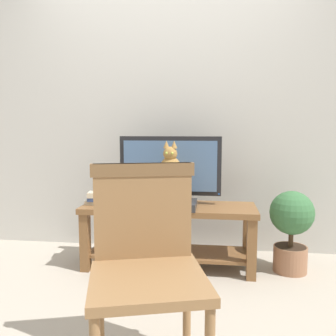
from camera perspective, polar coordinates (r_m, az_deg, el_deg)
The scene contains 9 objects.
ground_plane at distance 2.50m, azimuth -3.06°, elevation -19.83°, with size 12.00×12.00×0.00m, color #ADA393.
back_wall at distance 3.31m, azimuth 0.26°, elevation 11.48°, with size 7.00×0.12×2.80m, color beige.
tv_stand at distance 2.87m, azimuth 0.13°, elevation -8.99°, with size 1.36×0.45×0.50m.
tv at distance 2.87m, azimuth 0.35°, elevation -0.11°, with size 0.81×0.20×0.54m.
media_box at distance 2.73m, azimuth 0.48°, elevation -5.83°, with size 0.39×0.28×0.06m.
cat at distance 2.68m, azimuth 0.47°, elevation -1.70°, with size 0.21×0.36×0.46m.
wooden_chair at distance 1.62m, azimuth -3.54°, elevation -13.55°, with size 0.60×0.60×0.94m.
book_stack at distance 2.92m, azimuth -10.52°, elevation -4.77°, with size 0.24×0.18×0.10m.
potted_plant at distance 2.92m, azimuth 19.07°, elevation -8.63°, with size 0.33×0.33×0.63m.
Camera 1 is at (0.42, -2.21, 1.10)m, focal length 38.24 mm.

